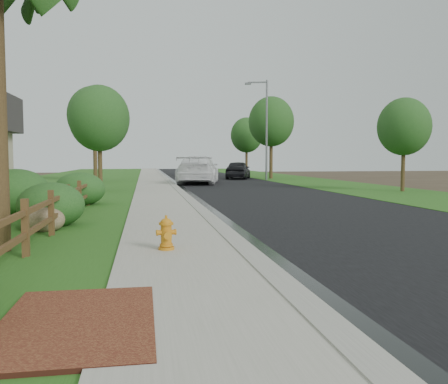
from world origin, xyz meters
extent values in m
plane|color=#382B1E|center=(0.00, 0.00, 0.00)|extent=(120.00, 120.00, 0.00)
cube|color=black|center=(4.60, 35.00, 0.01)|extent=(8.00, 90.00, 0.02)
cube|color=gray|center=(0.40, 35.00, 0.06)|extent=(0.40, 90.00, 0.12)
cube|color=black|center=(0.75, 35.00, 0.02)|extent=(0.50, 90.00, 0.00)
cube|color=gray|center=(-0.90, 35.00, 0.05)|extent=(2.20, 90.00, 0.10)
cube|color=#265317|center=(-2.80, 35.00, 0.03)|extent=(1.60, 90.00, 0.06)
cube|color=#265317|center=(-8.00, 35.00, 0.02)|extent=(9.00, 90.00, 0.04)
cube|color=#265317|center=(11.50, 35.00, 0.02)|extent=(6.00, 90.00, 0.04)
cube|color=maroon|center=(-2.20, -1.00, 0.06)|extent=(1.60, 2.40, 0.11)
cube|color=#493418|center=(-3.60, 2.80, 0.55)|extent=(0.12, 0.12, 1.10)
cube|color=#493418|center=(-3.60, 5.20, 0.55)|extent=(0.12, 0.12, 1.10)
cube|color=#493418|center=(-3.60, 7.60, 0.55)|extent=(0.12, 0.12, 1.10)
cube|color=#493418|center=(-3.60, 10.00, 0.55)|extent=(0.12, 0.12, 1.10)
cube|color=#493418|center=(-3.60, 12.40, 0.55)|extent=(0.12, 0.12, 1.10)
cube|color=#493418|center=(-3.60, 14.80, 0.55)|extent=(0.12, 0.12, 1.10)
cube|color=#493418|center=(-3.60, 1.60, 0.45)|extent=(0.08, 2.35, 0.10)
cube|color=#493418|center=(-3.60, 1.60, 0.85)|extent=(0.08, 2.35, 0.10)
cube|color=#493418|center=(-3.60, 4.00, 0.45)|extent=(0.08, 2.35, 0.10)
cube|color=#493418|center=(-3.60, 4.00, 0.85)|extent=(0.08, 2.35, 0.10)
cube|color=#493418|center=(-3.60, 6.40, 0.45)|extent=(0.08, 2.35, 0.10)
cube|color=#493418|center=(-3.60, 6.40, 0.85)|extent=(0.08, 2.35, 0.10)
cube|color=#493418|center=(-3.60, 8.80, 0.45)|extent=(0.08, 2.35, 0.10)
cube|color=#493418|center=(-3.60, 8.80, 0.85)|extent=(0.08, 2.35, 0.10)
cube|color=#493418|center=(-3.60, 11.20, 0.45)|extent=(0.08, 2.35, 0.10)
cube|color=#493418|center=(-3.60, 11.20, 0.85)|extent=(0.08, 2.35, 0.10)
cube|color=#493418|center=(-3.60, 13.60, 0.45)|extent=(0.08, 2.35, 0.10)
cube|color=#493418|center=(-3.60, 13.60, 0.85)|extent=(0.08, 2.35, 0.10)
cylinder|color=orange|center=(-1.09, 2.82, 0.13)|extent=(0.30, 0.30, 0.05)
cylinder|color=orange|center=(-1.09, 2.82, 0.36)|extent=(0.20, 0.20, 0.46)
cylinder|color=orange|center=(-1.09, 2.82, 0.19)|extent=(0.25, 0.25, 0.04)
cylinder|color=orange|center=(-1.09, 2.82, 0.59)|extent=(0.27, 0.27, 0.04)
ellipsoid|color=orange|center=(-1.09, 2.82, 0.61)|extent=(0.22, 0.22, 0.17)
cylinder|color=orange|center=(-1.09, 2.82, 0.72)|extent=(0.05, 0.05, 0.06)
cylinder|color=orange|center=(-1.07, 2.69, 0.39)|extent=(0.14, 0.12, 0.13)
cylinder|color=orange|center=(-1.24, 2.80, 0.43)|extent=(0.13, 0.12, 0.11)
cylinder|color=orange|center=(-0.94, 2.84, 0.43)|extent=(0.13, 0.12, 0.11)
imported|color=white|center=(2.37, 28.22, 1.01)|extent=(4.05, 7.26, 1.99)
imported|color=black|center=(6.82, 35.64, 0.83)|extent=(3.27, 5.09, 1.61)
imported|color=black|center=(3.31, 44.49, 0.70)|extent=(1.77, 4.22, 1.36)
cylinder|color=slate|center=(8.70, 32.82, 4.20)|extent=(0.17, 0.17, 8.39)
cube|color=slate|center=(7.98, 33.02, 8.21)|extent=(1.65, 0.56, 0.11)
cube|color=slate|center=(7.17, 33.25, 8.11)|extent=(0.55, 0.34, 0.17)
ellipsoid|color=brown|center=(-3.90, 6.00, 0.32)|extent=(0.99, 0.77, 0.63)
ellipsoid|color=#174018|center=(-3.90, 6.81, 0.60)|extent=(2.24, 2.24, 1.20)
ellipsoid|color=#174018|center=(-5.55, 9.98, 0.75)|extent=(2.27, 2.27, 1.49)
ellipsoid|color=#174018|center=(-3.93, 12.66, 0.65)|extent=(2.50, 2.50, 1.30)
cylinder|color=#332314|center=(-3.90, 20.94, 1.77)|extent=(0.24, 0.24, 3.54)
ellipsoid|color=#174018|center=(-3.90, 20.94, 4.04)|extent=(3.31, 3.31, 3.64)
cylinder|color=#332314|center=(12.48, 17.84, 1.56)|extent=(0.21, 0.21, 3.12)
ellipsoid|color=#174018|center=(12.48, 17.84, 3.57)|extent=(2.85, 2.85, 3.14)
cylinder|color=#332314|center=(-5.39, 33.34, 2.31)|extent=(0.32, 0.32, 4.62)
ellipsoid|color=#174018|center=(-5.39, 33.34, 5.28)|extent=(4.27, 4.27, 4.69)
cylinder|color=#332314|center=(9.84, 35.56, 2.26)|extent=(0.31, 0.31, 4.52)
ellipsoid|color=#174018|center=(9.84, 35.56, 5.17)|extent=(4.09, 4.09, 4.50)
cylinder|color=#332314|center=(9.00, 42.12, 1.87)|extent=(0.26, 0.26, 3.75)
ellipsoid|color=#174018|center=(9.00, 42.12, 4.28)|extent=(3.31, 3.31, 3.64)
camera|label=1|loc=(-1.48, -6.09, 1.81)|focal=38.00mm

